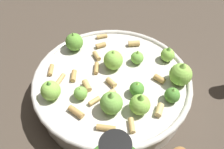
% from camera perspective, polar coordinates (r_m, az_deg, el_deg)
% --- Properties ---
extents(ground_plane, '(2.40, 2.40, 0.00)m').
position_cam_1_polar(ground_plane, '(0.53, 0.00, -4.97)').
color(ground_plane, '#42382D').
extents(cooking_pan, '(0.33, 0.33, 0.11)m').
position_cam_1_polar(cooking_pan, '(0.50, 0.18, -2.40)').
color(cooking_pan, beige).
rests_on(cooking_pan, ground).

